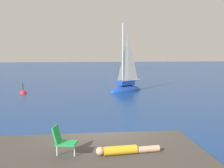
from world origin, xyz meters
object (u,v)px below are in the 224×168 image
at_px(sailboat_near, 126,87).
at_px(marker_buoy, 23,94).
at_px(person_sunbather, 125,150).
at_px(beach_chair, 62,139).

distance_m(sailboat_near, marker_buoy, 8.53).
bearing_deg(person_sunbather, sailboat_near, 73.78).
xyz_separation_m(sailboat_near, person_sunbather, (-2.99, -18.15, 0.56)).
height_order(person_sunbather, marker_buoy, person_sunbather).
height_order(sailboat_near, marker_buoy, sailboat_near).
height_order(sailboat_near, person_sunbather, sailboat_near).
bearing_deg(marker_buoy, beach_chair, -77.72).
xyz_separation_m(sailboat_near, beach_chair, (-4.65, -18.08, 0.88)).
xyz_separation_m(person_sunbather, marker_buoy, (-5.53, 17.84, -0.89)).
xyz_separation_m(person_sunbather, beach_chair, (-1.66, 0.07, 0.33)).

